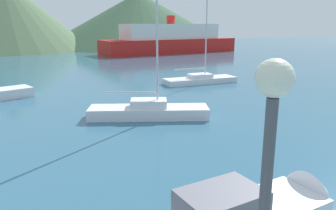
{
  "coord_description": "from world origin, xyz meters",
  "views": [
    {
      "loc": [
        -6.85,
        -2.29,
        5.47
      ],
      "look_at": [
        -0.79,
        14.0,
        1.2
      ],
      "focal_mm": 35.0,
      "sensor_mm": 36.0,
      "label": 1
    }
  ],
  "objects_px": {
    "streetlamp": "(265,195)",
    "sailboat_middle": "(149,110)",
    "sailboat_inner": "(200,79)",
    "ferry_distant": "(171,40)"
  },
  "relations": [
    {
      "from": "ferry_distant",
      "to": "sailboat_middle",
      "type": "bearing_deg",
      "value": -124.24
    },
    {
      "from": "sailboat_middle",
      "to": "streetlamp",
      "type": "bearing_deg",
      "value": -84.63
    },
    {
      "from": "sailboat_inner",
      "to": "sailboat_middle",
      "type": "height_order",
      "value": "sailboat_inner"
    },
    {
      "from": "streetlamp",
      "to": "sailboat_middle",
      "type": "distance_m",
      "value": 16.52
    },
    {
      "from": "sailboat_inner",
      "to": "ferry_distant",
      "type": "height_order",
      "value": "sailboat_inner"
    },
    {
      "from": "sailboat_middle",
      "to": "ferry_distant",
      "type": "bearing_deg",
      "value": 85.64
    },
    {
      "from": "streetlamp",
      "to": "ferry_distant",
      "type": "bearing_deg",
      "value": 70.01
    },
    {
      "from": "streetlamp",
      "to": "sailboat_inner",
      "type": "bearing_deg",
      "value": 65.33
    },
    {
      "from": "sailboat_inner",
      "to": "sailboat_middle",
      "type": "bearing_deg",
      "value": -132.32
    },
    {
      "from": "sailboat_middle",
      "to": "ferry_distant",
      "type": "relative_size",
      "value": 0.39
    }
  ]
}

